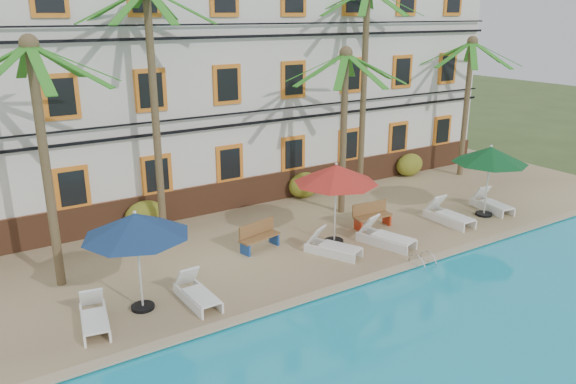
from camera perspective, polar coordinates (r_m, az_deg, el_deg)
ground at (r=18.42m, az=8.51°, el=-7.69°), size 100.00×100.00×0.00m
pool_deck at (r=22.05m, az=0.01°, el=-2.75°), size 30.00×12.00×0.25m
pool_coping at (r=17.70m, az=10.47°, el=-7.89°), size 30.00×0.35×0.06m
hotel_building at (r=25.11m, az=-6.27°, el=12.01°), size 25.40×6.44×10.22m
palm_a at (r=16.56m, az=-23.84°, el=5.90°), size 4.53×4.53×7.10m
palm_b at (r=19.19m, az=-13.59°, el=10.98°), size 4.53×4.53×8.60m
palm_c at (r=21.51m, az=5.74°, el=8.69°), size 4.53×4.53×6.44m
palm_d at (r=24.06m, az=7.80°, el=12.86°), size 4.53×4.53×8.80m
palm_e at (r=28.03m, az=17.83°, el=10.25°), size 4.53×4.53×6.59m
shrub_left at (r=21.12m, az=-14.29°, el=-2.32°), size 1.50×0.90×1.10m
shrub_mid at (r=24.06m, az=1.68°, el=0.72°), size 1.50×0.90×1.10m
shrub_right at (r=27.89m, az=12.24°, el=2.72°), size 1.50×0.90×1.10m
umbrella_blue at (r=14.94m, az=-15.21°, el=-3.30°), size 2.81×2.81×2.80m
umbrella_red at (r=18.80m, az=4.90°, el=1.79°), size 2.87×2.87×2.86m
umbrella_green at (r=22.71m, az=19.88°, el=3.51°), size 2.84×2.84×2.83m
lounger_a at (r=15.34m, az=-19.10°, el=-11.88°), size 0.94×1.88×0.85m
lounger_b at (r=15.82m, az=-9.24°, el=-10.09°), size 0.70×1.84×0.86m
lounger_c at (r=18.57m, az=4.51°, el=-5.51°), size 1.41×1.96×0.88m
lounger_d at (r=19.51m, az=9.82°, el=-4.47°), size 1.27×2.13×0.95m
lounger_e at (r=22.07m, az=15.98°, el=-2.25°), size 0.73×2.01×0.95m
lounger_f at (r=23.99m, az=19.95°, el=-1.10°), size 0.93×1.93×0.88m
bench_left at (r=18.89m, az=-3.04°, el=-4.45°), size 1.57×0.77×0.93m
bench_right at (r=21.00m, az=8.51°, el=-2.30°), size 1.53×0.59×0.93m
pool_ladder at (r=18.45m, az=13.48°, el=-7.11°), size 0.54×0.74×0.74m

